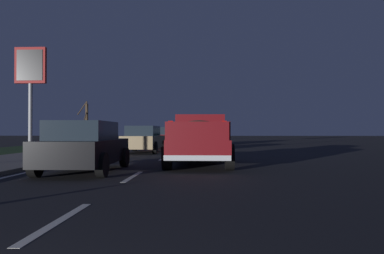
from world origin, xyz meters
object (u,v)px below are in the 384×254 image
object	(u,v)px
pickup_truck	(200,138)
sedan_black	(85,146)
sedan_green	(205,136)
bare_tree_far	(87,121)
sedan_red	(157,137)
gas_price_sign	(30,74)
sedan_tan	(144,139)

from	to	relation	value
pickup_truck	sedan_black	world-z (taller)	pickup_truck
sedan_green	bare_tree_far	bearing A→B (deg)	79.21
sedan_black	bare_tree_far	world-z (taller)	bare_tree_far
sedan_red	bare_tree_far	xyz separation A→B (m)	(9.26, 8.52, 1.44)
sedan_red	gas_price_sign	distance (m)	10.03
sedan_red	gas_price_sign	size ratio (longest dim) A/B	0.70
sedan_red	gas_price_sign	bearing A→B (deg)	131.48
sedan_tan	bare_tree_far	distance (m)	18.34
sedan_red	sedan_black	bearing A→B (deg)	-179.50
sedan_black	sedan_tan	world-z (taller)	same
sedan_red	sedan_tan	distance (m)	6.82
sedan_black	sedan_red	world-z (taller)	same
sedan_black	sedan_tan	xyz separation A→B (m)	(10.27, -0.02, 0.00)
gas_price_sign	pickup_truck	bearing A→B (deg)	-128.83
gas_price_sign	bare_tree_far	size ratio (longest dim) A/B	1.47
sedan_green	sedan_tan	world-z (taller)	same
sedan_black	sedan_green	size ratio (longest dim) A/B	1.00
pickup_truck	sedan_tan	world-z (taller)	pickup_truck
sedan_green	gas_price_sign	distance (m)	17.20
pickup_truck	sedan_green	bearing A→B (deg)	0.09
sedan_tan	bare_tree_far	world-z (taller)	bare_tree_far
pickup_truck	gas_price_sign	xyz separation A→B (m)	(8.46, 10.51, 3.76)
pickup_truck	sedan_red	distance (m)	15.00
sedan_red	bare_tree_far	bearing A→B (deg)	42.62
sedan_black	bare_tree_far	size ratio (longest dim) A/B	1.03
sedan_black	sedan_green	world-z (taller)	same
pickup_truck	sedan_red	world-z (taller)	pickup_truck
gas_price_sign	sedan_black	bearing A→B (deg)	-147.29
sedan_black	gas_price_sign	xyz separation A→B (m)	(10.99, 7.06, 3.96)
sedan_black	pickup_truck	bearing A→B (deg)	-53.75
bare_tree_far	sedan_green	bearing A→B (deg)	-100.79
sedan_green	sedan_tan	distance (m)	14.19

